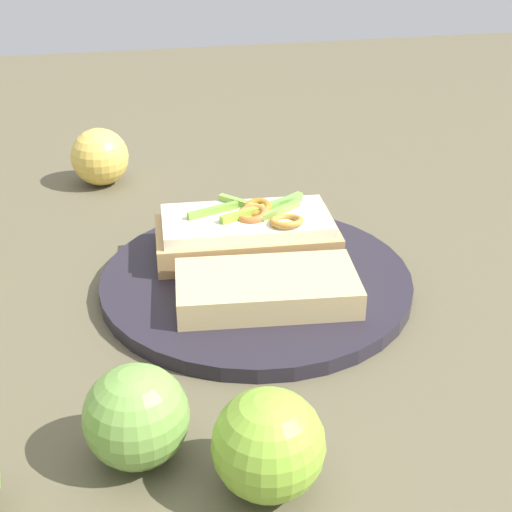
# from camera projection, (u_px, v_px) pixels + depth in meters

# --- Properties ---
(ground_plane) EXTENTS (2.00, 2.00, 0.00)m
(ground_plane) POSITION_uv_depth(u_px,v_px,m) (256.00, 287.00, 0.70)
(ground_plane) COLOR brown
(ground_plane) RESTS_ON ground
(plate) EXTENTS (0.29, 0.29, 0.01)m
(plate) POSITION_uv_depth(u_px,v_px,m) (256.00, 281.00, 0.70)
(plate) COLOR #231F29
(plate) RESTS_ON ground_plane
(sandwich) EXTENTS (0.10, 0.18, 0.05)m
(sandwich) POSITION_uv_depth(u_px,v_px,m) (250.00, 233.00, 0.73)
(sandwich) COLOR tan
(sandwich) RESTS_ON plate
(bread_slice_side) EXTENTS (0.10, 0.17, 0.03)m
(bread_slice_side) POSITION_uv_depth(u_px,v_px,m) (264.00, 289.00, 0.65)
(bread_slice_side) COLOR tan
(bread_slice_side) RESTS_ON plate
(apple_0) EXTENTS (0.08, 0.08, 0.07)m
(apple_0) POSITION_uv_depth(u_px,v_px,m) (100.00, 157.00, 0.91)
(apple_0) COLOR #DFBB4E
(apple_0) RESTS_ON ground_plane
(apple_4) EXTENTS (0.10, 0.10, 0.07)m
(apple_4) POSITION_uv_depth(u_px,v_px,m) (136.00, 416.00, 0.49)
(apple_4) COLOR #6F9E43
(apple_4) RESTS_ON ground_plane
(apple_5) EXTENTS (0.08, 0.08, 0.07)m
(apple_5) POSITION_uv_depth(u_px,v_px,m) (268.00, 445.00, 0.46)
(apple_5) COLOR #82B134
(apple_5) RESTS_ON ground_plane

